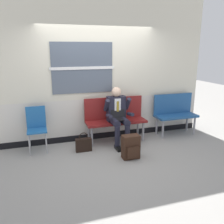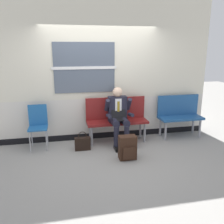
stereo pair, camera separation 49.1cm
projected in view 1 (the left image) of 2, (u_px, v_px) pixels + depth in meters
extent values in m
plane|color=gray|center=(107.00, 149.00, 4.96)|extent=(18.00, 18.00, 0.00)
cube|color=beige|center=(97.00, 48.00, 5.09)|extent=(5.10, 0.12, 2.21)
cube|color=beige|center=(98.00, 115.00, 5.48)|extent=(5.10, 0.12, 0.82)
cube|color=black|center=(98.00, 135.00, 5.60)|extent=(5.10, 0.14, 0.13)
cube|color=#4C5666|center=(83.00, 68.00, 5.03)|extent=(1.31, 0.02, 1.07)
cube|color=silver|center=(83.00, 68.00, 5.02)|extent=(1.39, 0.03, 0.06)
cube|color=maroon|center=(116.00, 122.00, 5.27)|extent=(1.35, 0.42, 0.05)
cube|color=maroon|center=(114.00, 108.00, 5.37)|extent=(1.35, 0.04, 0.49)
cylinder|color=gray|center=(92.00, 137.00, 5.02)|extent=(0.05, 0.05, 0.44)
cylinder|color=gray|center=(89.00, 133.00, 5.30)|extent=(0.05, 0.05, 0.44)
cylinder|color=gray|center=(143.00, 132.00, 5.37)|extent=(0.05, 0.05, 0.44)
cylinder|color=gray|center=(138.00, 127.00, 5.65)|extent=(0.05, 0.05, 0.44)
cube|color=navy|center=(176.00, 116.00, 5.72)|extent=(1.02, 0.42, 0.05)
cube|color=navy|center=(173.00, 104.00, 5.82)|extent=(1.02, 0.04, 0.49)
cylinder|color=gray|center=(163.00, 129.00, 5.52)|extent=(0.05, 0.05, 0.44)
cylinder|color=gray|center=(157.00, 125.00, 5.79)|extent=(0.05, 0.05, 0.44)
cylinder|color=gray|center=(194.00, 126.00, 5.77)|extent=(0.05, 0.05, 0.44)
cylinder|color=gray|center=(187.00, 122.00, 6.05)|extent=(0.05, 0.05, 0.44)
cylinder|color=#1E1E2D|center=(114.00, 122.00, 5.03)|extent=(0.15, 0.40, 0.15)
cylinder|color=#1E1E2D|center=(117.00, 138.00, 4.93)|extent=(0.11, 0.11, 0.49)
cube|color=black|center=(118.00, 148.00, 4.93)|extent=(0.10, 0.26, 0.07)
cylinder|color=#1E1E2D|center=(124.00, 121.00, 5.09)|extent=(0.15, 0.40, 0.15)
cylinder|color=#1E1E2D|center=(127.00, 137.00, 4.99)|extent=(0.11, 0.11, 0.49)
cube|color=black|center=(128.00, 147.00, 4.99)|extent=(0.10, 0.26, 0.07)
cube|color=#1E1E2D|center=(116.00, 109.00, 5.19)|extent=(0.40, 0.18, 0.55)
cube|color=silver|center=(118.00, 107.00, 5.09)|extent=(0.14, 0.01, 0.39)
cube|color=olive|center=(118.00, 109.00, 5.09)|extent=(0.05, 0.01, 0.33)
sphere|color=beige|center=(116.00, 92.00, 5.10)|extent=(0.21, 0.21, 0.21)
cylinder|color=#1E1E2D|center=(107.00, 105.00, 5.03)|extent=(0.09, 0.25, 0.30)
cylinder|color=#1E1E2D|center=(109.00, 116.00, 4.92)|extent=(0.08, 0.27, 0.12)
cylinder|color=#1E1E2D|center=(128.00, 104.00, 5.17)|extent=(0.09, 0.25, 0.30)
cylinder|color=#1E1E2D|center=(130.00, 114.00, 5.07)|extent=(0.08, 0.27, 0.12)
cube|color=black|center=(120.00, 119.00, 5.02)|extent=(0.31, 0.22, 0.02)
cube|color=black|center=(118.00, 113.00, 5.11)|extent=(0.31, 0.08, 0.21)
cube|color=#331E14|center=(131.00, 147.00, 4.51)|extent=(0.32, 0.19, 0.46)
cube|color=#331E14|center=(133.00, 153.00, 4.42)|extent=(0.23, 0.04, 0.23)
cube|color=black|center=(84.00, 145.00, 4.83)|extent=(0.32, 0.10, 0.27)
torus|color=black|center=(83.00, 137.00, 4.79)|extent=(0.18, 0.02, 0.18)
cube|color=#1E5999|center=(37.00, 131.00, 4.73)|extent=(0.38, 0.38, 0.03)
cube|color=#1E5999|center=(36.00, 117.00, 4.82)|extent=(0.38, 0.03, 0.44)
cylinder|color=#A5A5AA|center=(29.00, 145.00, 4.59)|extent=(0.02, 0.02, 0.44)
cylinder|color=#A5A5AA|center=(47.00, 144.00, 4.69)|extent=(0.02, 0.02, 0.44)
cylinder|color=#A5A5AA|center=(30.00, 140.00, 4.89)|extent=(0.02, 0.02, 0.44)
cylinder|color=#A5A5AA|center=(46.00, 138.00, 4.98)|extent=(0.02, 0.02, 0.44)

